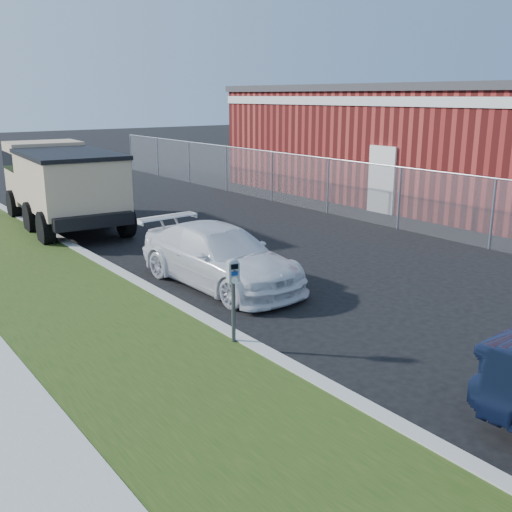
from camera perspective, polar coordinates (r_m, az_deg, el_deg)
ground at (r=11.20m, az=8.87°, el=-4.91°), size 120.00×120.00×0.00m
streetside at (r=10.24m, az=-22.84°, el=-7.49°), size 6.12×50.00×0.15m
chainlink_fence at (r=19.90m, az=6.92°, el=7.66°), size 0.06×30.06×30.00m
brick_building at (r=24.91m, az=15.64°, el=10.69°), size 9.20×14.20×4.17m
parking_meter at (r=8.96m, az=-2.19°, el=-2.54°), size 0.20×0.15×1.32m
white_wagon at (r=12.28m, az=-3.48°, el=-0.00°), size 1.97×4.27×1.21m
dump_truck at (r=18.73m, az=-18.13°, el=6.79°), size 2.85×6.23×2.37m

